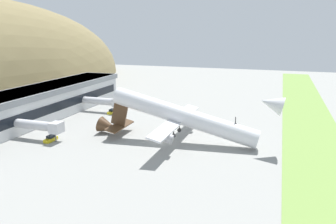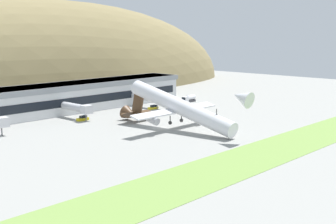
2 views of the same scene
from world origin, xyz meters
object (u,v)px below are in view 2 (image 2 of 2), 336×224
object	(u,v)px
cargo_airplane	(178,108)
service_car_1	(83,118)
traffic_cone_0	(191,114)
jetway_2	(148,98)
service_car_0	(153,107)
terminal_building	(56,97)
fuel_truck	(189,99)
jetway_1	(78,108)

from	to	relation	value
cargo_airplane	service_car_1	xyz separation A→B (m)	(-11.16, 33.33, -6.15)
cargo_airplane	traffic_cone_0	xyz separation A→B (m)	(21.76, 13.31, -6.56)
jetway_2	service_car_0	xyz separation A→B (m)	(-0.87, -3.58, -3.35)
traffic_cone_0	service_car_1	bearing A→B (deg)	148.69
terminal_building	fuel_truck	bearing A→B (deg)	-18.46
fuel_truck	traffic_cone_0	bearing A→B (deg)	-138.07
service_car_0	service_car_1	xyz separation A→B (m)	(-32.88, 0.94, 0.04)
service_car_1	fuel_truck	xyz separation A→B (m)	(55.70, 0.43, 0.76)
terminal_building	cargo_airplane	xyz separation A→B (m)	(9.44, -51.78, 0.79)
jetway_2	service_car_0	world-z (taller)	jetway_2
jetway_1	service_car_0	distance (m)	33.09
traffic_cone_0	terminal_building	bearing A→B (deg)	129.04
fuel_truck	cargo_airplane	bearing A→B (deg)	-142.84
service_car_1	terminal_building	bearing A→B (deg)	84.65
jetway_1	traffic_cone_0	world-z (taller)	jetway_1
jetway_1	traffic_cone_0	xyz separation A→B (m)	(32.73, -23.07, -3.71)
fuel_truck	jetway_2	bearing A→B (deg)	174.25
jetway_1	jetway_2	world-z (taller)	same
cargo_airplane	terminal_building	bearing A→B (deg)	100.33
jetway_1	cargo_airplane	distance (m)	38.10
service_car_0	service_car_1	world-z (taller)	service_car_1
cargo_airplane	service_car_1	bearing A→B (deg)	108.52
jetway_2	service_car_1	world-z (taller)	jetway_2
jetway_2	terminal_building	bearing A→B (deg)	153.73
service_car_0	terminal_building	bearing A→B (deg)	148.11
cargo_airplane	fuel_truck	xyz separation A→B (m)	(44.53, 33.76, -5.39)
terminal_building	service_car_0	distance (m)	37.08
jetway_1	jetway_2	xyz separation A→B (m)	(33.56, -0.40, 0.00)
jetway_1	service_car_0	world-z (taller)	jetway_1
cargo_airplane	fuel_truck	size ratio (longest dim) A/B	7.10
jetway_1	fuel_truck	xyz separation A→B (m)	(55.51, -2.61, -2.54)
service_car_1	fuel_truck	bearing A→B (deg)	0.44
fuel_truck	service_car_1	bearing A→B (deg)	-179.56
jetway_2	service_car_0	distance (m)	4.97
jetway_2	traffic_cone_0	size ratio (longest dim) A/B	26.65
jetway_1	service_car_0	bearing A→B (deg)	-6.94
cargo_airplane	traffic_cone_0	world-z (taller)	cargo_airplane
jetway_2	cargo_airplane	bearing A→B (deg)	-122.12
cargo_airplane	jetway_1	bearing A→B (deg)	106.79
cargo_airplane	service_car_0	world-z (taller)	cargo_airplane
service_car_1	fuel_truck	distance (m)	55.71
jetway_2	fuel_truck	xyz separation A→B (m)	(21.95, -2.21, -2.54)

